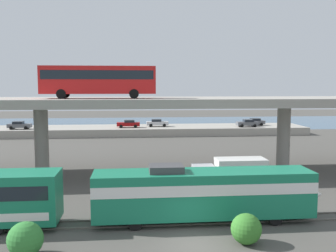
# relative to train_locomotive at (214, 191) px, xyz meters

# --- Properties ---
(ground_plane) EXTENTS (260.00, 260.00, 0.00)m
(ground_plane) POSITION_rel_train_locomotive_xyz_m (-2.04, -4.00, -2.19)
(ground_plane) COLOR #4C4944
(rail_strip_near) EXTENTS (110.00, 0.12, 0.12)m
(rail_strip_near) POSITION_rel_train_locomotive_xyz_m (-2.04, -0.73, -2.13)
(rail_strip_near) COLOR #59544C
(rail_strip_near) RESTS_ON ground_plane
(rail_strip_far) EXTENTS (110.00, 0.12, 0.12)m
(rail_strip_far) POSITION_rel_train_locomotive_xyz_m (-2.04, 0.73, -2.13)
(rail_strip_far) COLOR #59544C
(rail_strip_far) RESTS_ON ground_plane
(train_locomotive) EXTENTS (16.76, 3.04, 4.18)m
(train_locomotive) POSITION_rel_train_locomotive_xyz_m (0.00, 0.00, 0.00)
(train_locomotive) COLOR #197A56
(train_locomotive) RESTS_ON ground_plane
(highway_overpass) EXTENTS (96.00, 10.39, 8.41)m
(highway_overpass) POSITION_rel_train_locomotive_xyz_m (-2.04, 16.00, 5.47)
(highway_overpass) COLOR #9E998E
(highway_overpass) RESTS_ON ground_plane
(transit_bus_on_overpass) EXTENTS (12.00, 2.68, 3.40)m
(transit_bus_on_overpass) POSITION_rel_train_locomotive_xyz_m (-9.29, 15.05, 8.28)
(transit_bus_on_overpass) COLOR red
(transit_bus_on_overpass) RESTS_ON highway_overpass
(service_truck_east) EXTENTS (6.80, 2.46, 3.04)m
(service_truck_east) POSITION_rel_train_locomotive_xyz_m (3.30, 7.78, -0.55)
(service_truck_east) COLOR #B7B7BC
(service_truck_east) RESTS_ON ground_plane
(pier_parking_lot) EXTENTS (62.30, 10.30, 1.54)m
(pier_parking_lot) POSITION_rel_train_locomotive_xyz_m (-2.04, 51.00, -1.42)
(pier_parking_lot) COLOR #9E998E
(pier_parking_lot) RESTS_ON ground_plane
(parked_car_0) EXTENTS (4.47, 1.85, 1.50)m
(parked_car_0) POSITION_rel_train_locomotive_xyz_m (-6.46, 49.40, 0.12)
(parked_car_0) COLOR maroon
(parked_car_0) RESTS_ON pier_parking_lot
(parked_car_1) EXTENTS (4.17, 1.93, 1.50)m
(parked_car_1) POSITION_rel_train_locomotive_xyz_m (17.21, 48.45, 0.12)
(parked_car_1) COLOR #515459
(parked_car_1) RESTS_ON pier_parking_lot
(parked_car_2) EXTENTS (4.16, 1.99, 1.50)m
(parked_car_2) POSITION_rel_train_locomotive_xyz_m (19.48, 51.05, 0.12)
(parked_car_2) COLOR #515459
(parked_car_2) RESTS_ON pier_parking_lot
(parked_car_3) EXTENTS (4.27, 1.84, 1.50)m
(parked_car_3) POSITION_rel_train_locomotive_xyz_m (-27.05, 48.49, 0.12)
(parked_car_3) COLOR #515459
(parked_car_3) RESTS_ON pier_parking_lot
(parked_car_4) EXTENTS (4.34, 1.90, 1.50)m
(parked_car_4) POSITION_rel_train_locomotive_xyz_m (-0.72, 50.79, 0.12)
(parked_car_4) COLOR #B7B7BC
(parked_car_4) RESTS_ON pier_parking_lot
(harbor_water) EXTENTS (140.00, 36.00, 0.01)m
(harbor_water) POSITION_rel_train_locomotive_xyz_m (-2.04, 74.00, -2.19)
(harbor_water) COLOR #385B7A
(harbor_water) RESTS_ON ground_plane
(shrub_left) EXTENTS (2.04, 2.04, 2.04)m
(shrub_left) POSITION_rel_train_locomotive_xyz_m (-11.99, -4.81, -1.17)
(shrub_left) COLOR #327E35
(shrub_left) RESTS_ON ground_plane
(shrub_right) EXTENTS (1.92, 1.92, 1.92)m
(shrub_right) POSITION_rel_train_locomotive_xyz_m (1.13, -4.24, -1.23)
(shrub_right) COLOR #36792A
(shrub_right) RESTS_ON ground_plane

